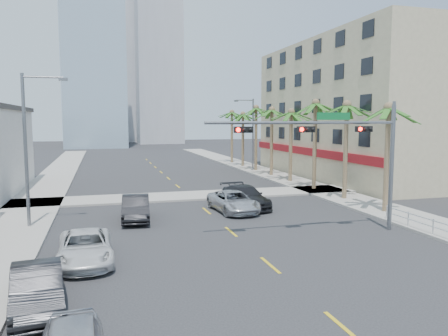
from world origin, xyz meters
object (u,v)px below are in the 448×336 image
car_lane_left (136,208)px  car_lane_right (245,197)px  car_lane_center (233,202)px  car_parked_far (85,248)px  traffic_signal_mast (343,143)px  car_parked_mid (37,289)px

car_lane_left → car_lane_right: size_ratio=0.88×
car_lane_center → car_lane_right: (1.26, 1.18, 0.07)m
car_parked_far → car_lane_right: bearing=40.9°
traffic_signal_mast → car_parked_mid: bearing=-157.7°
car_parked_far → car_lane_center: 12.89m
car_lane_center → car_lane_left: bearing=-178.6°
car_lane_left → car_lane_center: size_ratio=0.92×
traffic_signal_mast → car_parked_mid: size_ratio=2.43×
car_lane_right → car_lane_center: bearing=-142.9°
traffic_signal_mast → car_lane_right: 9.87m
car_lane_left → car_lane_center: (6.73, 0.80, -0.06)m
car_parked_far → car_lane_left: car_lane_left is taller
car_parked_mid → car_lane_right: (12.17, 14.58, 0.04)m
car_parked_mid → car_parked_far: (1.38, 4.72, -0.06)m
car_lane_center → car_parked_far: bearing=-143.0°
car_parked_mid → car_lane_center: bearing=43.4°
car_parked_far → car_lane_right: (10.79, 9.86, 0.10)m
traffic_signal_mast → car_parked_far: size_ratio=2.22×
car_parked_far → car_lane_right: size_ratio=0.92×
car_lane_left → car_lane_center: car_lane_left is taller
car_parked_mid → car_lane_left: (4.18, 12.61, 0.04)m
car_lane_center → car_lane_right: 1.73m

